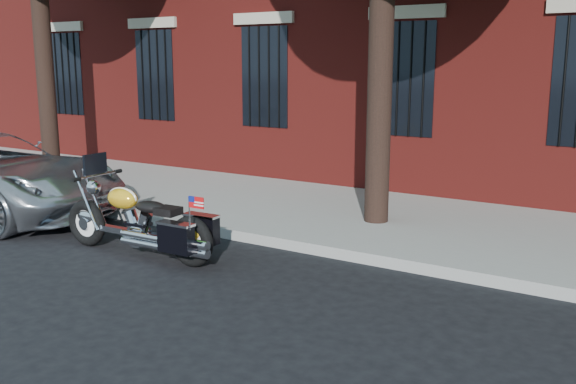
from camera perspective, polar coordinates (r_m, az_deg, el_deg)
The scene contains 4 objects.
ground at distance 7.68m, azimuth -4.84°, elevation -7.63°, with size 120.00×120.00×0.00m, color black.
curb at distance 8.74m, azimuth 0.64°, elevation -4.68°, with size 40.00×0.16×0.15m, color gray.
sidewalk at distance 10.33m, azimuth 6.13°, elevation -2.19°, with size 40.00×3.60×0.15m, color gray.
motorcycle at distance 8.51m, azimuth -12.76°, elevation -2.86°, with size 2.60×0.76×1.31m.
Camera 1 is at (4.40, -5.76, 2.52)m, focal length 40.00 mm.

